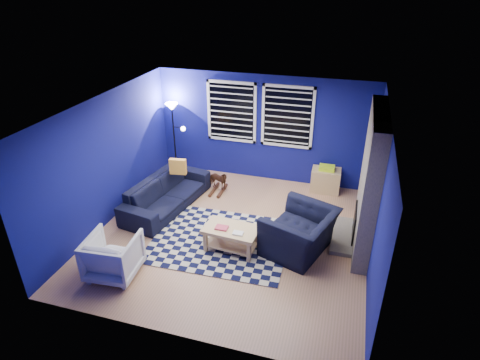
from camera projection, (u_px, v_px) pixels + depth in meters
The scene contains 18 objects.
floor at pixel (231, 234), 7.68m from camera, with size 5.00×5.00×0.00m, color tan.
ceiling at pixel (230, 108), 6.52m from camera, with size 5.00×5.00×0.00m, color white.
wall_back at pixel (263, 129), 9.22m from camera, with size 5.00×5.00×0.00m, color navy.
wall_left at pixel (107, 160), 7.72m from camera, with size 5.00×5.00×0.00m, color navy.
wall_right at pixel (378, 196), 6.48m from camera, with size 5.00×5.00×0.00m, color navy.
fireplace at pixel (369, 184), 6.96m from camera, with size 0.65×2.00×2.50m.
window_left at pixel (232, 112), 9.21m from camera, with size 1.17×0.06×1.42m.
window_right at pixel (287, 117), 8.89m from camera, with size 1.17×0.06×1.42m.
tv at pixel (375, 142), 8.12m from camera, with size 0.07×1.00×0.58m.
rug at pixel (221, 240), 7.50m from camera, with size 2.50×2.00×0.02m, color black.
sofa at pixel (167, 193), 8.43m from camera, with size 0.87×2.23×0.65m, color black.
armchair_big at pixel (300, 232), 7.06m from camera, with size 1.06×1.21×0.79m, color black.
armchair_bent at pixel (113, 256), 6.52m from camera, with size 0.78×0.81×0.73m, color gray.
rocking_horse at pixel (218, 180), 9.03m from camera, with size 0.52×0.24×0.44m, color #432815.
coffee_table at pixel (231, 234), 7.11m from camera, with size 1.01×0.64×0.48m.
cabinet at pixel (326, 180), 9.08m from camera, with size 0.65×0.45×0.62m.
floor_lamp at pixel (173, 117), 9.45m from camera, with size 0.47×0.29×1.74m.
throw_pillow at pixel (178, 167), 8.45m from camera, with size 0.35×0.11×0.34m, color gold.
Camera 1 is at (1.93, -6.02, 4.49)m, focal length 30.00 mm.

